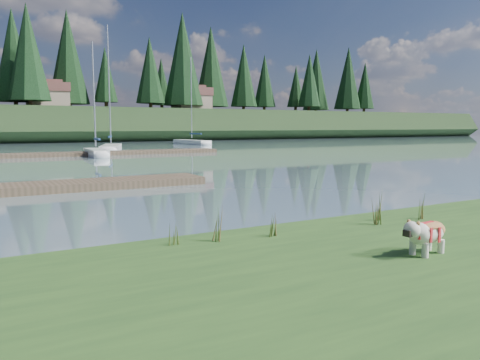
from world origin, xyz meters
TOP-DOWN VIEW (x-y plane):
  - ground at (0.00, 30.00)m, footprint 200.00×200.00m
  - bank at (0.00, -6.00)m, footprint 60.00×9.00m
  - ridge at (0.00, 73.00)m, footprint 200.00×20.00m
  - bulldog at (2.02, -4.66)m, footprint 1.00×0.48m
  - dock_far at (2.00, 30.00)m, footprint 26.00×2.20m
  - sailboat_bg_2 at (4.06, 29.14)m, footprint 1.44×5.95m
  - sailboat_bg_3 at (7.43, 37.17)m, footprint 4.11×8.35m
  - sailboat_bg_5 at (20.41, 47.96)m, footprint 2.64×8.11m
  - weed_0 at (-0.50, -2.20)m, footprint 0.17×0.14m
  - weed_1 at (0.50, -2.42)m, footprint 0.17×0.14m
  - weed_2 at (3.00, -2.60)m, footprint 0.17×0.14m
  - weed_3 at (-1.36, -2.07)m, footprint 0.17×0.14m
  - weed_4 at (3.40, -2.30)m, footprint 0.17×0.14m
  - weed_5 at (4.31, -2.64)m, footprint 0.17×0.14m
  - mud_lip at (0.00, -1.60)m, footprint 60.00×0.50m
  - conifer_4 at (3.00, 66.00)m, footprint 6.16×6.16m
  - conifer_5 at (15.00, 70.00)m, footprint 3.96×3.96m
  - conifer_6 at (28.00, 68.00)m, footprint 7.04×7.04m
  - conifer_7 at (42.00, 71.00)m, footprint 5.28×5.28m
  - conifer_8 at (55.00, 67.00)m, footprint 4.62×4.62m
  - conifer_9 at (68.00, 70.00)m, footprint 5.94×5.94m
  - house_1 at (6.00, 71.00)m, footprint 6.30×5.30m
  - house_2 at (30.00, 69.00)m, footprint 6.30×5.30m

SIDE VIEW (x-z plane):
  - ground at x=0.00m, z-range 0.00..0.00m
  - mud_lip at x=0.00m, z-range 0.00..0.14m
  - dock_far at x=2.00m, z-range 0.00..0.30m
  - bank at x=0.00m, z-range 0.00..0.35m
  - sailboat_bg_5 at x=20.41m, z-range -5.37..6.01m
  - sailboat_bg_3 at x=7.43m, z-range -5.73..6.38m
  - sailboat_bg_2 at x=4.06m, z-range -4.21..4.88m
  - weed_4 at x=3.40m, z-range 0.31..0.78m
  - weed_3 at x=-1.36m, z-range 0.31..0.81m
  - weed_1 at x=0.50m, z-range 0.30..0.87m
  - weed_5 at x=4.31m, z-range 0.29..0.99m
  - weed_0 at x=-0.50m, z-range 0.29..1.02m
  - weed_2 at x=3.00m, z-range 0.29..1.07m
  - bulldog at x=2.02m, z-range 0.42..1.02m
  - ridge at x=0.00m, z-range 0.00..5.00m
  - house_1 at x=6.00m, z-range 4.99..9.64m
  - house_2 at x=30.00m, z-range 4.99..9.64m
  - conifer_5 at x=15.00m, z-range 5.65..16.00m
  - conifer_8 at x=55.00m, z-range 5.62..17.40m
  - conifer_7 at x=42.00m, z-range 5.59..18.79m
  - conifer_9 at x=68.00m, z-range 5.55..20.18m
  - conifer_4 at x=3.00m, z-range 5.54..20.64m
  - conifer_6 at x=28.00m, z-range 5.49..22.49m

